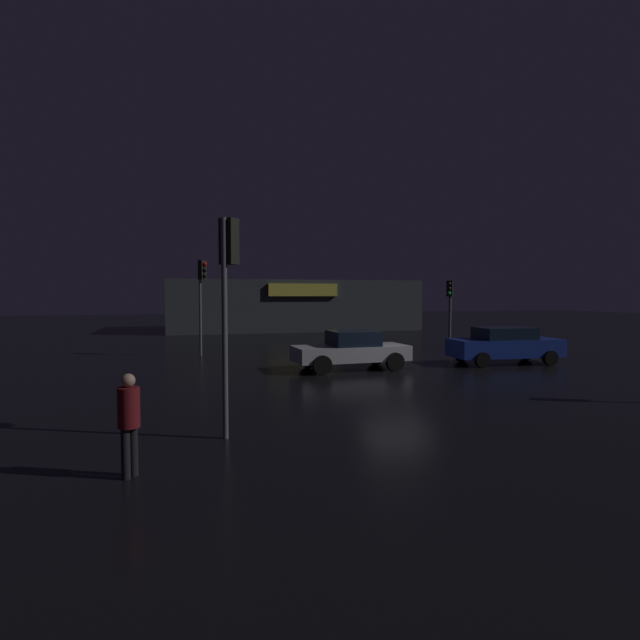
{
  "coord_description": "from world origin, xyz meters",
  "views": [
    {
      "loc": [
        -7.62,
        -16.65,
        2.89
      ],
      "look_at": [
        -1.87,
        3.71,
        1.8
      ],
      "focal_mm": 28.11,
      "sensor_mm": 36.0,
      "label": 1
    }
  ],
  "objects_px": {
    "car_near": "(351,350)",
    "traffic_signal_cross_left": "(202,285)",
    "store_building": "(290,305)",
    "traffic_signal_main": "(228,273)",
    "car_far": "(505,345)",
    "pedestrian": "(129,417)",
    "traffic_signal_opposite": "(450,300)"
  },
  "relations": [
    {
      "from": "traffic_signal_opposite",
      "to": "car_near",
      "type": "distance_m",
      "value": 10.27
    },
    {
      "from": "car_far",
      "to": "pedestrian",
      "type": "relative_size",
      "value": 2.83
    },
    {
      "from": "traffic_signal_main",
      "to": "traffic_signal_cross_left",
      "type": "xyz_separation_m",
      "value": [
        0.09,
        13.76,
        0.03
      ]
    },
    {
      "from": "traffic_signal_opposite",
      "to": "pedestrian",
      "type": "relative_size",
      "value": 2.2
    },
    {
      "from": "store_building",
      "to": "traffic_signal_main",
      "type": "distance_m",
      "value": 31.76
    },
    {
      "from": "traffic_signal_main",
      "to": "pedestrian",
      "type": "bearing_deg",
      "value": -133.34
    },
    {
      "from": "traffic_signal_cross_left",
      "to": "car_near",
      "type": "relative_size",
      "value": 1.0
    },
    {
      "from": "car_far",
      "to": "pedestrian",
      "type": "bearing_deg",
      "value": -145.3
    },
    {
      "from": "store_building",
      "to": "traffic_signal_cross_left",
      "type": "relative_size",
      "value": 4.44
    },
    {
      "from": "traffic_signal_main",
      "to": "car_far",
      "type": "distance_m",
      "value": 14.57
    },
    {
      "from": "traffic_signal_opposite",
      "to": "pedestrian",
      "type": "xyz_separation_m",
      "value": [
        -15.04,
        -16.1,
        -1.63
      ]
    },
    {
      "from": "store_building",
      "to": "traffic_signal_opposite",
      "type": "distance_m",
      "value": 17.29
    },
    {
      "from": "car_far",
      "to": "traffic_signal_cross_left",
      "type": "bearing_deg",
      "value": 153.31
    },
    {
      "from": "traffic_signal_opposite",
      "to": "pedestrian",
      "type": "bearing_deg",
      "value": -133.05
    },
    {
      "from": "store_building",
      "to": "traffic_signal_main",
      "type": "bearing_deg",
      "value": -104.62
    },
    {
      "from": "car_near",
      "to": "traffic_signal_cross_left",
      "type": "bearing_deg",
      "value": 132.4
    },
    {
      "from": "traffic_signal_cross_left",
      "to": "car_far",
      "type": "xyz_separation_m",
      "value": [
        12.0,
        -6.03,
        -2.56
      ]
    },
    {
      "from": "store_building",
      "to": "car_near",
      "type": "xyz_separation_m",
      "value": [
        -2.62,
        -22.75,
        -1.24
      ]
    },
    {
      "from": "pedestrian",
      "to": "traffic_signal_main",
      "type": "bearing_deg",
      "value": 46.66
    },
    {
      "from": "store_building",
      "to": "traffic_signal_main",
      "type": "relative_size",
      "value": 4.51
    },
    {
      "from": "car_far",
      "to": "store_building",
      "type": "bearing_deg",
      "value": 100.06
    },
    {
      "from": "store_building",
      "to": "car_far",
      "type": "relative_size",
      "value": 4.24
    },
    {
      "from": "traffic_signal_cross_left",
      "to": "store_building",
      "type": "bearing_deg",
      "value": 64.94
    },
    {
      "from": "pedestrian",
      "to": "store_building",
      "type": "bearing_deg",
      "value": 73.32
    },
    {
      "from": "traffic_signal_cross_left",
      "to": "car_far",
      "type": "height_order",
      "value": "traffic_signal_cross_left"
    },
    {
      "from": "traffic_signal_cross_left",
      "to": "car_near",
      "type": "height_order",
      "value": "traffic_signal_cross_left"
    },
    {
      "from": "traffic_signal_main",
      "to": "pedestrian",
      "type": "height_order",
      "value": "traffic_signal_main"
    },
    {
      "from": "traffic_signal_opposite",
      "to": "car_far",
      "type": "xyz_separation_m",
      "value": [
        -1.21,
        -6.53,
        -1.8
      ]
    },
    {
      "from": "traffic_signal_main",
      "to": "traffic_signal_opposite",
      "type": "distance_m",
      "value": 19.51
    },
    {
      "from": "traffic_signal_cross_left",
      "to": "pedestrian",
      "type": "bearing_deg",
      "value": -96.67
    },
    {
      "from": "car_far",
      "to": "traffic_signal_opposite",
      "type": "bearing_deg",
      "value": 79.49
    },
    {
      "from": "traffic_signal_cross_left",
      "to": "car_near",
      "type": "bearing_deg",
      "value": -47.6
    }
  ]
}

